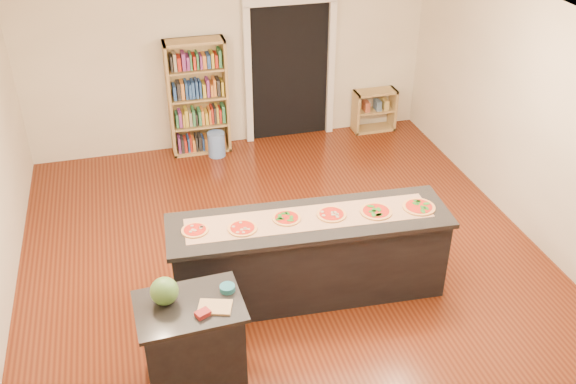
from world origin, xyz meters
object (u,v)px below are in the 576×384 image
object	(u,v)px
waste_bin	(216,144)
kitchen_island	(309,256)
watermelon	(164,291)
low_shelf	(374,110)
side_counter	(193,343)
bookshelf	(198,98)

from	to	relation	value
waste_bin	kitchen_island	bearing A→B (deg)	-82.67
watermelon	low_shelf	bearing A→B (deg)	50.14
side_counter	bookshelf	distance (m)	4.59
side_counter	bookshelf	xyz separation A→B (m)	(0.72, 4.51, 0.41)
side_counter	watermelon	world-z (taller)	watermelon
watermelon	side_counter	bearing A→B (deg)	-24.45
kitchen_island	bookshelf	bearing A→B (deg)	103.60
kitchen_island	low_shelf	bearing A→B (deg)	62.61
waste_bin	low_shelf	bearing A→B (deg)	4.94
side_counter	watermelon	bearing A→B (deg)	152.93
bookshelf	watermelon	size ratio (longest dim) A/B	7.10
kitchen_island	waste_bin	size ratio (longest dim) A/B	7.72
side_counter	low_shelf	xyz separation A→B (m)	(3.52, 4.52, -0.12)
watermelon	bookshelf	bearing A→B (deg)	78.42
low_shelf	watermelon	bearing A→B (deg)	-129.86
kitchen_island	low_shelf	world-z (taller)	kitchen_island
side_counter	kitchen_island	bearing A→B (deg)	31.60
kitchen_island	low_shelf	size ratio (longest dim) A/B	4.30
waste_bin	watermelon	bearing A→B (deg)	-104.69
waste_bin	watermelon	size ratio (longest dim) A/B	1.54
waste_bin	watermelon	distance (m)	4.43
side_counter	low_shelf	world-z (taller)	side_counter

